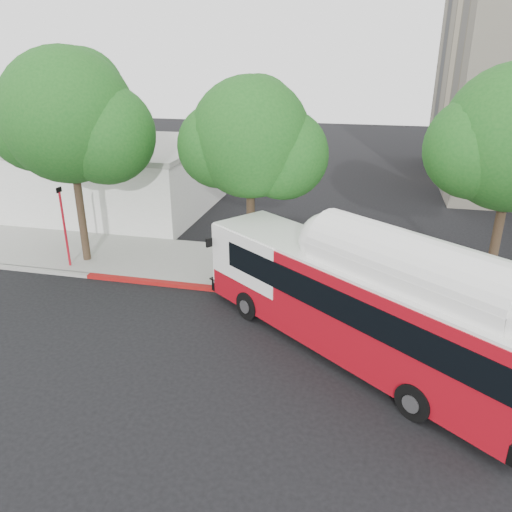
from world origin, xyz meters
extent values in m
plane|color=black|center=(0.00, 0.00, 0.00)|extent=(120.00, 120.00, 0.00)
cube|color=gray|center=(0.00, 6.50, 0.07)|extent=(60.00, 5.00, 0.15)
cube|color=gray|center=(0.00, 3.90, 0.07)|extent=(60.00, 0.30, 0.15)
cube|color=maroon|center=(-3.00, 3.90, 0.08)|extent=(10.00, 0.32, 0.16)
cylinder|color=#2D2116|center=(-9.00, 5.50, 3.04)|extent=(0.36, 0.36, 6.08)
sphere|color=#164F17|center=(-9.00, 5.50, 6.84)|extent=(5.80, 5.80, 5.80)
sphere|color=#164F17|center=(-7.41, 5.70, 6.08)|extent=(4.35, 4.35, 4.35)
cylinder|color=#2D2116|center=(-1.00, 6.00, 2.72)|extent=(0.36, 0.36, 5.44)
sphere|color=#164F17|center=(-1.00, 6.00, 6.12)|extent=(5.00, 5.00, 5.00)
sphere|color=#164F17|center=(0.38, 6.20, 5.44)|extent=(3.75, 3.75, 3.75)
cylinder|color=#2D2116|center=(9.00, 5.80, 2.88)|extent=(0.36, 0.36, 5.76)
cube|color=silver|center=(-14.00, 14.00, 2.00)|extent=(16.00, 10.00, 4.00)
cube|color=gray|center=(-14.00, 14.00, 4.10)|extent=(16.20, 10.20, 0.30)
cube|color=#9C0A16|center=(3.71, 0.50, 1.79)|extent=(11.04, 9.27, 2.88)
cube|color=black|center=(4.11, 0.20, 2.38)|extent=(10.13, 8.60, 0.94)
cube|color=white|center=(3.71, 0.50, 3.27)|extent=(10.99, 9.21, 0.10)
cube|color=white|center=(5.29, -0.70, 3.52)|extent=(6.26, 5.43, 0.55)
cube|color=black|center=(-1.46, 4.44, 0.50)|extent=(1.71, 1.90, 0.06)
imported|color=#21319A|center=(-1.46, 4.44, 0.97)|extent=(1.50, 1.71, 0.90)
cylinder|color=red|center=(-9.38, 4.64, 1.83)|extent=(0.11, 0.11, 3.67)
cube|color=black|center=(-9.38, 4.64, 3.76)|extent=(0.05, 0.37, 0.23)
camera|label=1|loc=(3.99, -14.28, 9.34)|focal=35.00mm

